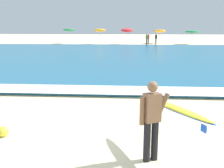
{
  "coord_description": "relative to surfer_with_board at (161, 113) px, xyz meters",
  "views": [
    {
      "loc": [
        1.02,
        -6.16,
        2.82
      ],
      "look_at": [
        0.47,
        1.52,
        1.1
      ],
      "focal_mm": 42.08,
      "sensor_mm": 36.0,
      "label": 1
    }
  ],
  "objects": [
    {
      "name": "beachgoer_near_row_right",
      "position": [
        3.16,
        35.67,
        -0.18
      ],
      "size": [
        0.32,
        0.2,
        1.58
      ],
      "color": "#383842",
      "rests_on": "ground"
    },
    {
      "name": "sea",
      "position": [
        -1.68,
        18.92,
        -0.96
      ],
      "size": [
        120.0,
        28.0,
        0.14
      ],
      "primitive_type": "cube",
      "color": "#1E6084",
      "rests_on": "ground"
    },
    {
      "name": "beachgoer_near_row_left",
      "position": [
        2.02,
        36.1,
        -0.18
      ],
      "size": [
        0.32,
        0.2,
        1.58
      ],
      "color": "#383842",
      "rests_on": "ground"
    },
    {
      "name": "beach_umbrella_3",
      "position": [
        3.9,
        37.84,
        0.92
      ],
      "size": [
        1.95,
        1.98,
        2.26
      ],
      "color": "beige",
      "rests_on": "ground"
    },
    {
      "name": "beach_ball",
      "position": [
        -3.93,
        0.86,
        -0.89
      ],
      "size": [
        0.27,
        0.27,
        0.27
      ],
      "primitive_type": "sphere",
      "color": "yellow",
      "rests_on": "ground"
    },
    {
      "name": "beachgoer_near_row_mid",
      "position": [
        1.7,
        34.93,
        -0.18
      ],
      "size": [
        0.32,
        0.2,
        1.58
      ],
      "color": "#383842",
      "rests_on": "ground"
    },
    {
      "name": "surf_foam",
      "position": [
        -1.68,
        5.52,
        -0.88
      ],
      "size": [
        120.0,
        1.56,
        0.01
      ],
      "primitive_type": "cube",
      "color": "white",
      "rests_on": "sea"
    },
    {
      "name": "beach_umbrella_4",
      "position": [
        8.65,
        36.05,
        0.85
      ],
      "size": [
        2.16,
        2.17,
        2.14
      ],
      "color": "beige",
      "rests_on": "ground"
    },
    {
      "name": "beach_umbrella_2",
      "position": [
        -1.26,
        35.37,
        1.07
      ],
      "size": [
        1.91,
        1.94,
        2.44
      ],
      "color": "beige",
      "rests_on": "ground"
    },
    {
      "name": "ground_plane",
      "position": [
        -1.68,
        0.88,
        -1.03
      ],
      "size": [
        160.0,
        160.0,
        0.0
      ],
      "primitive_type": "plane",
      "color": "beige"
    },
    {
      "name": "beach_umbrella_1",
      "position": [
        -5.44,
        35.43,
        1.07
      ],
      "size": [
        1.87,
        1.9,
        2.39
      ],
      "color": "beige",
      "rests_on": "ground"
    },
    {
      "name": "beach_umbrella_0",
      "position": [
        -10.4,
        36.15,
        1.09
      ],
      "size": [
        1.83,
        1.86,
        2.41
      ],
      "color": "beige",
      "rests_on": "ground"
    },
    {
      "name": "surfer_with_board",
      "position": [
        0.0,
        0.0,
        0.0
      ],
      "size": [
        1.39,
        2.41,
        1.73
      ],
      "color": "black",
      "rests_on": "ground"
    }
  ]
}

